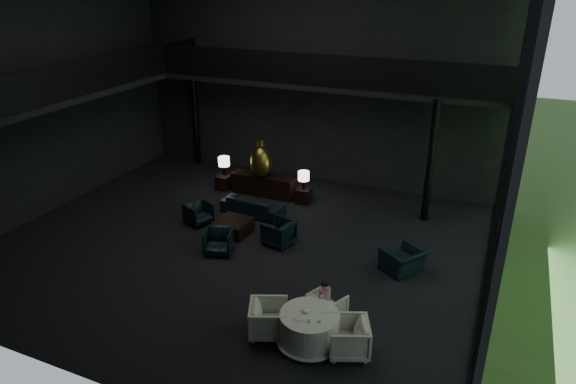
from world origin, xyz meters
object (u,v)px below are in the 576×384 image
at_px(lounge_armchair_east, 279,231).
at_px(window_armchair, 403,257).
at_px(child, 325,292).
at_px(dining_table, 309,330).
at_px(table_lamp_left, 224,162).
at_px(dining_chair_north, 327,305).
at_px(side_table_right, 304,196).
at_px(table_lamp_right, 304,177).
at_px(lounge_armchair_west, 199,213).
at_px(coffee_table, 233,227).
at_px(side_table_left, 224,182).
at_px(bronze_urn, 261,161).
at_px(lounge_armchair_south, 219,240).
at_px(dining_chair_west, 269,316).
at_px(dining_chair_east, 348,334).
at_px(sofa, 253,202).
at_px(console, 263,185).

bearing_deg(lounge_armchair_east, window_armchair, 101.73).
bearing_deg(child, dining_table, 88.98).
distance_m(table_lamp_left, dining_chair_north, 8.56).
relative_size(side_table_right, dining_table, 0.35).
relative_size(table_lamp_right, lounge_armchair_west, 0.87).
xyz_separation_m(side_table_right, lounge_armchair_west, (-2.50, -2.84, 0.11)).
bearing_deg(side_table_right, coffee_table, -110.96).
bearing_deg(side_table_left, bronze_urn, -1.83).
relative_size(lounge_armchair_west, window_armchair, 0.74).
height_order(table_lamp_left, lounge_armchair_south, table_lamp_left).
bearing_deg(dining_table, dining_chair_west, -174.79).
bearing_deg(window_armchair, table_lamp_right, -92.58).
height_order(side_table_left, dining_chair_east, dining_chair_east).
bearing_deg(dining_chair_east, table_lamp_left, -157.58).
xyz_separation_m(lounge_armchair_east, coffee_table, (-1.58, 0.07, -0.21)).
bearing_deg(coffee_table, lounge_armchair_south, -80.30).
bearing_deg(lounge_armchair_south, lounge_armchair_west, 120.44).
distance_m(bronze_urn, child, 7.37).
bearing_deg(sofa, dining_table, 131.56).
distance_m(console, dining_table, 8.21).
bearing_deg(table_lamp_right, lounge_armchair_west, -131.61).
bearing_deg(console, dining_chair_north, -52.43).
xyz_separation_m(bronze_urn, lounge_armchair_west, (-0.90, -2.73, -0.98)).
bearing_deg(console, coffee_table, -81.59).
relative_size(table_lamp_right, dining_chair_north, 0.90).
xyz_separation_m(console, child, (4.50, -5.96, 0.36)).
height_order(console, side_table_left, console).
height_order(console, table_lamp_left, table_lamp_left).
relative_size(table_lamp_left, lounge_armchair_west, 0.93).
distance_m(console, sofa, 1.63).
height_order(table_lamp_right, window_armchair, table_lamp_right).
bearing_deg(dining_chair_west, lounge_armchair_west, 24.98).
distance_m(console, lounge_armchair_east, 3.72).
bearing_deg(sofa, table_lamp_right, -124.81).
height_order(console, dining_chair_west, dining_chair_west).
bearing_deg(lounge_armchair_east, table_lamp_left, -118.40).
xyz_separation_m(table_lamp_left, dining_chair_east, (6.96, -6.85, -0.55)).
relative_size(dining_chair_north, child, 1.24).
distance_m(bronze_urn, sofa, 1.75).
bearing_deg(lounge_armchair_west, bronze_urn, 3.79).
xyz_separation_m(table_lamp_left, sofa, (1.99, -1.58, -0.61)).
height_order(lounge_armchair_south, coffee_table, lounge_armchair_south).
height_order(table_lamp_left, dining_chair_west, table_lamp_left).
relative_size(lounge_armchair_west, dining_chair_west, 0.78).
xyz_separation_m(side_table_right, table_lamp_right, (-0.00, -0.03, 0.73)).
height_order(side_table_right, lounge_armchair_south, lounge_armchair_south).
distance_m(window_armchair, dining_chair_north, 3.03).
bearing_deg(window_armchair, dining_chair_west, 4.10).
distance_m(side_table_left, dining_table, 9.11).
distance_m(lounge_armchair_south, dining_chair_west, 3.96).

